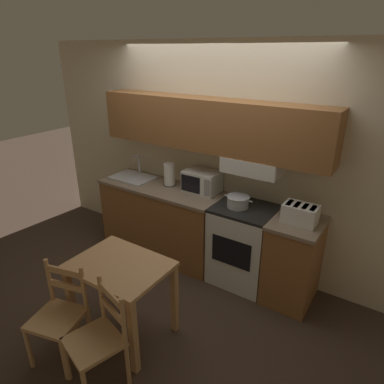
% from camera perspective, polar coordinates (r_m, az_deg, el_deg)
% --- Properties ---
extents(ground_plane, '(16.00, 16.00, 0.00)m').
position_cam_1_polar(ground_plane, '(4.52, 3.30, -10.03)').
color(ground_plane, '#3D2D23').
extents(wall_back, '(5.10, 0.38, 2.55)m').
position_cam_1_polar(wall_back, '(3.88, 3.55, 7.83)').
color(wall_back, beige).
rests_on(wall_back, ground_plane).
extents(lower_counter_main, '(1.59, 0.60, 0.90)m').
position_cam_1_polar(lower_counter_main, '(4.36, -4.93, -4.50)').
color(lower_counter_main, brown).
rests_on(lower_counter_main, ground_plane).
extents(lower_counter_right_stub, '(0.48, 0.60, 0.90)m').
position_cam_1_polar(lower_counter_right_stub, '(3.69, 16.46, -10.95)').
color(lower_counter_right_stub, brown).
rests_on(lower_counter_right_stub, ground_plane).
extents(stove_range, '(0.63, 0.57, 0.90)m').
position_cam_1_polar(stove_range, '(3.85, 8.45, -8.66)').
color(stove_range, silver).
rests_on(stove_range, ground_plane).
extents(cooking_pot, '(0.32, 0.24, 0.12)m').
position_cam_1_polar(cooking_pot, '(3.62, 7.69, -1.51)').
color(cooking_pot, '#B7BABF').
rests_on(cooking_pot, stove_range).
extents(microwave, '(0.40, 0.29, 0.25)m').
position_cam_1_polar(microwave, '(3.96, 1.67, 1.78)').
color(microwave, silver).
rests_on(microwave, lower_counter_main).
extents(toaster, '(0.33, 0.21, 0.19)m').
position_cam_1_polar(toaster, '(3.41, 17.58, -3.51)').
color(toaster, silver).
rests_on(toaster, lower_counter_right_stub).
extents(sink_basin, '(0.54, 0.38, 0.29)m').
position_cam_1_polar(sink_basin, '(4.46, -9.87, 2.45)').
color(sink_basin, '#B7BABF').
rests_on(sink_basin, lower_counter_main).
extents(paper_towel_roll, '(0.15, 0.15, 0.28)m').
position_cam_1_polar(paper_towel_roll, '(4.15, -3.79, 2.94)').
color(paper_towel_roll, black).
rests_on(paper_towel_roll, lower_counter_main).
extents(dining_table, '(0.82, 0.62, 0.74)m').
position_cam_1_polar(dining_table, '(3.14, -11.76, -13.75)').
color(dining_table, tan).
rests_on(dining_table, ground_plane).
extents(chair_left_of_table, '(0.46, 0.46, 0.84)m').
position_cam_1_polar(chair_left_of_table, '(3.20, -21.20, -18.60)').
color(chair_left_of_table, tan).
rests_on(chair_left_of_table, ground_plane).
extents(chair_right_of_table, '(0.47, 0.47, 0.84)m').
position_cam_1_polar(chair_right_of_table, '(2.91, -15.30, -22.59)').
color(chair_right_of_table, tan).
rests_on(chair_right_of_table, ground_plane).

